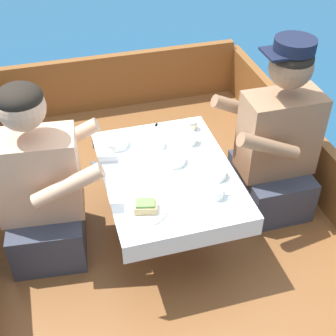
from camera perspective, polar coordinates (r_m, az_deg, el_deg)
The scene contains 22 objects.
ground_plane at distance 2.86m, azimuth -0.05°, elevation -11.86°, with size 60.00×60.00×0.00m, color navy.
boat_deck at distance 2.74m, azimuth -0.06°, elevation -9.73°, with size 1.93×2.80×0.32m, color brown.
gunwale_starboard at distance 2.83m, azimuth 18.45°, elevation -0.75°, with size 0.06×2.80×0.36m, color brown.
bow_coaming at distance 3.57m, azimuth -6.14°, elevation 10.55°, with size 1.81×0.06×0.42m, color brown.
cockpit_table at distance 2.35m, azimuth 0.00°, elevation -1.18°, with size 0.64×0.87×0.42m.
person_port at distance 2.35m, azimuth -15.20°, elevation -2.58°, with size 0.55×0.49×0.96m.
person_starboard at distance 2.58m, azimuth 13.04°, elevation 2.76°, with size 0.52×0.44×1.02m.
plate_sandwich at distance 2.11m, azimuth -2.76°, elevation -5.21°, with size 0.19×0.19×0.01m.
plate_bread at distance 2.27m, azimuth -3.80°, elevation -1.45°, with size 0.16×0.16×0.01m.
sandwich at distance 2.09m, azimuth -2.78°, elevation -4.67°, with size 0.12×0.09×0.05m.
bowl_port_near at distance 2.29m, azimuth 5.75°, elevation -0.56°, with size 0.11×0.11×0.04m.
bowl_starboard_near at distance 2.47m, azimuth -1.81°, elevation 2.97°, with size 0.12×0.12×0.04m.
bowl_center_far at distance 2.50m, azimuth -6.39°, elevation 3.20°, with size 0.13×0.13×0.04m.
bowl_port_far at distance 2.37m, azimuth 0.62°, elevation 1.17°, with size 0.13×0.13×0.04m.
coffee_cup_port at distance 2.50m, azimuth 2.66°, elevation 3.63°, with size 0.10×0.08×0.06m.
coffee_cup_starboard at distance 2.18m, azimuth 5.95°, elevation -2.98°, with size 0.10×0.07×0.05m.
tin_can at distance 2.62m, azimuth 2.83°, elevation 5.29°, with size 0.07×0.07×0.05m.
utensil_spoon_starboard at distance 2.32m, azimuth -7.09°, elevation -0.84°, with size 0.13×0.13×0.01m.
utensil_knife_port at distance 2.27m, azimuth 0.96°, elevation -1.42°, with size 0.17×0.02×0.00m.
utensil_spoon_port at distance 2.40m, azimuth -8.06°, elevation 0.70°, with size 0.17×0.04×0.01m.
utensil_fork_port at distance 2.61m, azimuth -1.61°, elevation 4.63°, with size 0.09×0.16×0.00m.
utensil_knife_starboard at distance 2.11m, azimuth 1.78°, elevation -5.30°, with size 0.07×0.16×0.00m.
Camera 1 is at (-0.49, -1.74, 2.22)m, focal length 50.00 mm.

